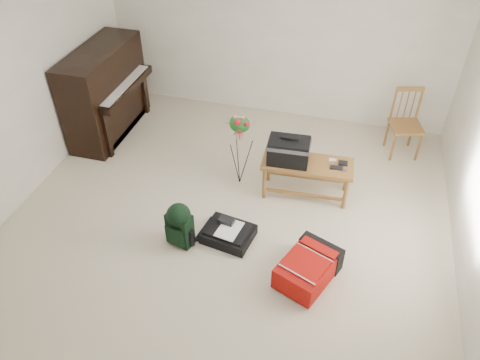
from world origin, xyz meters
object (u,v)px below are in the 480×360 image
(dining_chair, at_px, (406,124))
(black_duffel, at_px, (228,233))
(bench, at_px, (295,154))
(red_suitcase, at_px, (309,265))
(green_backpack, at_px, (179,223))
(piano, at_px, (106,94))
(flower_stand, at_px, (240,150))

(dining_chair, height_order, black_duffel, dining_chair)
(dining_chair, xyz_separation_m, black_duffel, (-1.82, -2.22, -0.37))
(bench, relative_size, black_duffel, 1.86)
(red_suitcase, bearing_deg, green_backpack, -161.14)
(dining_chair, distance_m, red_suitcase, 2.67)
(piano, xyz_separation_m, red_suitcase, (3.21, -1.93, -0.45))
(piano, distance_m, green_backpack, 2.59)
(black_duffel, relative_size, flower_stand, 0.58)
(piano, height_order, black_duffel, piano)
(dining_chair, xyz_separation_m, green_backpack, (-2.31, -2.42, -0.15))
(dining_chair, relative_size, flower_stand, 0.90)
(black_duffel, xyz_separation_m, flower_stand, (-0.14, 0.98, 0.42))
(bench, bearing_deg, dining_chair, 40.88)
(green_backpack, bearing_deg, piano, 149.49)
(red_suitcase, bearing_deg, dining_chair, 92.33)
(dining_chair, height_order, flower_stand, flower_stand)
(red_suitcase, xyz_separation_m, black_duffel, (-0.93, 0.28, -0.07))
(piano, relative_size, flower_stand, 1.47)
(dining_chair, xyz_separation_m, red_suitcase, (-0.89, -2.50, -0.30))
(flower_stand, bearing_deg, black_duffel, -83.99)
(dining_chair, relative_size, green_backpack, 1.70)
(dining_chair, relative_size, black_duffel, 1.56)
(piano, height_order, green_backpack, piano)
(black_duffel, bearing_deg, bench, 70.18)
(bench, height_order, red_suitcase, bench)
(piano, height_order, dining_chair, piano)
(green_backpack, bearing_deg, bench, 64.33)
(bench, relative_size, dining_chair, 1.19)
(red_suitcase, height_order, black_duffel, red_suitcase)
(piano, bearing_deg, black_duffel, -36.10)
(piano, height_order, bench, piano)
(piano, relative_size, black_duffel, 2.54)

